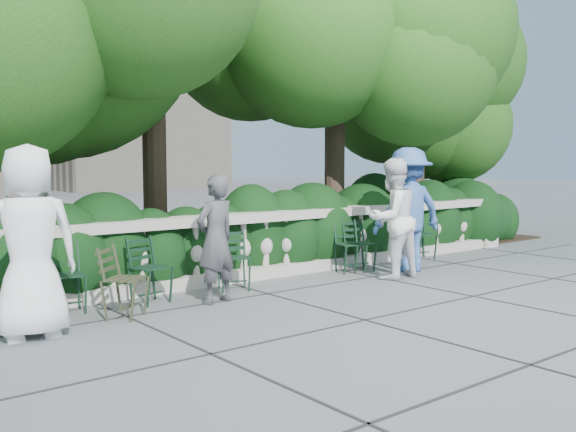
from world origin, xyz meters
TOP-DOWN VIEW (x-y plane):
  - ground at (0.00, 0.00)m, footprint 90.00×90.00m
  - balustrade at (0.00, 1.80)m, footprint 12.00×0.44m
  - shrub_hedge at (0.00, 3.00)m, footprint 15.00×2.60m
  - tree_canopy at (0.69, 3.19)m, footprint 15.04×6.52m
  - chair_a at (-3.00, 1.24)m, footprint 0.50×0.53m
  - chair_b at (-1.93, 1.13)m, footprint 0.54×0.57m
  - chair_c at (-0.76, 1.17)m, footprint 0.59×0.61m
  - chair_d at (1.67, 1.15)m, footprint 0.52×0.55m
  - chair_e at (3.43, 1.35)m, footprint 0.52×0.55m
  - chair_f at (1.46, 1.16)m, footprint 0.56×0.59m
  - chair_weathered at (-2.44, 0.65)m, footprint 0.65×0.65m
  - person_businessman at (-3.60, 0.58)m, footprint 0.99×0.68m
  - person_woman_grey at (-1.32, 0.78)m, footprint 0.65×0.49m
  - person_casual_man at (1.65, 0.57)m, footprint 0.90×0.71m
  - person_older_blue at (2.30, 0.81)m, footprint 1.38×0.93m

SIDE VIEW (x-z plane):
  - ground at x=0.00m, z-range 0.00..0.00m
  - shrub_hedge at x=0.00m, z-range -0.85..0.85m
  - chair_a at x=-3.00m, z-range -0.42..0.42m
  - chair_b at x=-1.93m, z-range -0.42..0.42m
  - chair_c at x=-0.76m, z-range -0.42..0.42m
  - chair_d at x=1.67m, z-range -0.42..0.42m
  - chair_e at x=3.43m, z-range -0.42..0.42m
  - chair_f at x=1.46m, z-range -0.42..0.42m
  - chair_weathered at x=-2.44m, z-range -0.42..0.42m
  - balustrade at x=0.00m, z-range -0.01..0.99m
  - person_woman_grey at x=-1.32m, z-range 0.00..1.60m
  - person_casual_man at x=1.65m, z-range 0.00..1.80m
  - person_businessman at x=-3.60m, z-range 0.00..1.93m
  - person_older_blue at x=2.30m, z-range 0.00..1.97m
  - tree_canopy at x=0.69m, z-range 0.57..7.35m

